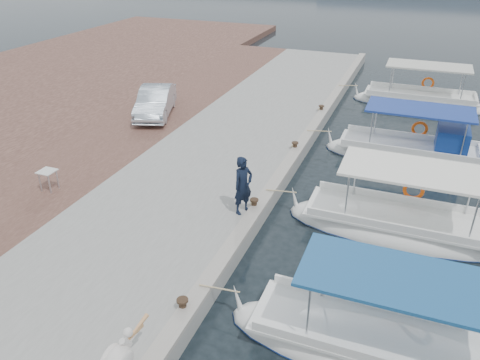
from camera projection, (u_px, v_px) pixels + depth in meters
name	position (u px, v px, depth m)	size (l,w,h in m)	color
ground	(248.00, 248.00, 14.05)	(400.00, 400.00, 0.00)	black
concrete_quay	(222.00, 160.00, 19.02)	(6.00, 40.00, 0.50)	gray
quay_curb	(288.00, 163.00, 17.99)	(0.44, 40.00, 0.12)	#9E978C
cobblestone_strip	(117.00, 142.00, 20.62)	(4.00, 40.00, 0.50)	#53332C
fishing_caique_b	(385.00, 352.00, 10.40)	(7.34, 2.12, 2.83)	white
fishing_caique_c	(397.00, 228.00, 14.80)	(7.02, 2.31, 2.83)	white
fishing_caique_d	(410.00, 155.00, 19.58)	(6.92, 2.22, 2.83)	white
fishing_caique_e	(419.00, 103.00, 25.83)	(7.18, 2.24, 2.83)	white
mooring_bollards	(254.00, 203.00, 15.08)	(0.28, 20.28, 0.33)	black
pelican	(118.00, 360.00, 9.07)	(0.57, 1.38, 1.06)	tan
fisherman	(243.00, 186.00, 14.52)	(0.70, 0.46, 1.91)	black
parked_car	(155.00, 102.00, 22.70)	(1.44, 4.14, 1.36)	silver
folding_table	(48.00, 176.00, 16.02)	(0.55, 0.55, 0.73)	silver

